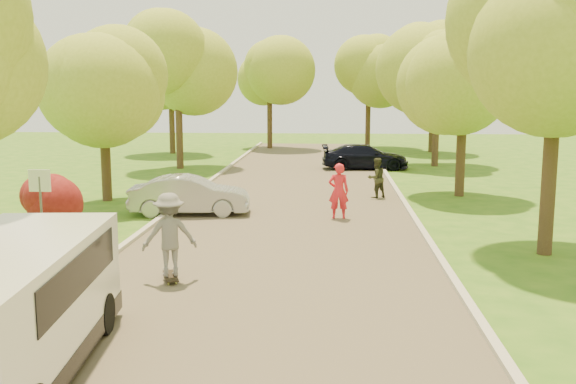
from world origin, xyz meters
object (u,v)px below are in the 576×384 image
(longboard, at_px, (171,276))
(person_striped, at_px, (339,191))
(street_sign, at_px, (40,194))
(dark_sedan, at_px, (365,157))
(skateboarder, at_px, (169,235))
(minivan, at_px, (6,310))
(person_olive, at_px, (376,178))
(silver_sedan, at_px, (190,195))

(longboard, bearing_deg, person_striped, -137.79)
(street_sign, height_order, dark_sedan, street_sign)
(skateboarder, distance_m, person_striped, 7.98)
(minivan, relative_size, longboard, 5.58)
(minivan, xyz_separation_m, person_olive, (6.31, 16.02, -0.25))
(longboard, distance_m, skateboarder, 0.93)
(person_striped, bearing_deg, dark_sedan, -98.64)
(skateboarder, xyz_separation_m, person_olive, (5.19, 11.18, -0.25))
(silver_sedan, xyz_separation_m, person_striped, (4.93, -0.37, 0.25))
(dark_sedan, distance_m, longboard, 20.90)
(person_striped, relative_size, person_olive, 1.16)
(dark_sedan, height_order, person_olive, person_olive)
(skateboarder, bearing_deg, minivan, 56.85)
(skateboarder, relative_size, person_olive, 1.17)
(longboard, bearing_deg, silver_sedan, -100.79)
(minivan, bearing_deg, person_olive, 63.06)
(street_sign, relative_size, dark_sedan, 0.48)
(longboard, distance_m, person_striped, 8.02)
(street_sign, relative_size, skateboarder, 1.19)
(street_sign, distance_m, dark_sedan, 20.39)
(dark_sedan, distance_m, person_striped, 13.25)
(person_olive, bearing_deg, person_striped, 37.89)
(longboard, bearing_deg, skateboarder, 114.90)
(minivan, relative_size, skateboarder, 2.96)
(person_olive, bearing_deg, dark_sedan, -122.45)
(minivan, bearing_deg, silver_sedan, 85.01)
(longboard, relative_size, skateboarder, 0.53)
(skateboarder, bearing_deg, longboard, -65.10)
(minivan, distance_m, person_olive, 17.22)
(skateboarder, bearing_deg, person_striped, -137.79)
(street_sign, bearing_deg, silver_sedan, 65.65)
(minivan, height_order, person_olive, minivan)
(silver_sedan, xyz_separation_m, dark_sedan, (6.43, 12.79, -0.00))
(dark_sedan, distance_m, person_olive, 9.05)
(person_striped, bearing_deg, minivan, 65.79)
(longboard, xyz_separation_m, skateboarder, (0.00, -0.00, 0.93))
(minivan, xyz_separation_m, dark_sedan, (6.33, 25.07, -0.37))
(dark_sedan, xyz_separation_m, person_olive, (-0.02, -9.05, 0.12))
(minivan, relative_size, person_olive, 3.47)
(skateboarder, relative_size, person_striped, 1.01)
(silver_sedan, distance_m, dark_sedan, 14.31)
(street_sign, height_order, person_olive, street_sign)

